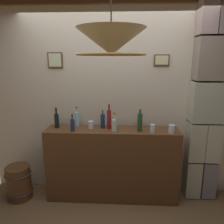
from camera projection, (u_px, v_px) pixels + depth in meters
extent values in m
cube|color=beige|center=(113.00, 97.00, 3.05)|extent=(3.55, 0.08, 2.79)
cube|color=brown|center=(55.00, 60.00, 2.92)|extent=(0.20, 0.03, 0.20)
cube|color=beige|center=(55.00, 60.00, 2.91)|extent=(0.17, 0.01, 0.17)
cube|color=brown|center=(162.00, 60.00, 2.85)|extent=(0.20, 0.03, 0.15)
cube|color=beige|center=(162.00, 60.00, 2.83)|extent=(0.17, 0.01, 0.12)
cube|color=#BDB69E|center=(191.00, 176.00, 3.12)|extent=(0.20, 0.32, 0.53)
cube|color=gray|center=(206.00, 176.00, 3.11)|extent=(0.19, 0.32, 0.53)
cube|color=beige|center=(194.00, 140.00, 2.99)|extent=(0.21, 0.32, 0.53)
cube|color=beige|center=(210.00, 141.00, 2.98)|extent=(0.20, 0.32, 0.53)
cube|color=#B8BCA7|center=(206.00, 102.00, 2.86)|extent=(0.43, 0.32, 0.53)
cube|color=gray|center=(211.00, 59.00, 2.73)|extent=(0.40, 0.32, 0.53)
cube|color=#A68E8A|center=(207.00, 12.00, 2.60)|extent=(0.19, 0.32, 0.53)
cube|color=brown|center=(112.00, 164.00, 3.00)|extent=(1.78, 0.38, 1.00)
cylinder|color=navy|center=(73.00, 125.00, 2.80)|extent=(0.05, 0.05, 0.16)
cylinder|color=navy|center=(72.00, 117.00, 2.77)|extent=(0.02, 0.02, 0.06)
cylinder|color=black|center=(72.00, 115.00, 2.76)|extent=(0.02, 0.02, 0.01)
cylinder|color=navy|center=(103.00, 121.00, 2.92)|extent=(0.06, 0.06, 0.19)
cylinder|color=navy|center=(103.00, 112.00, 2.89)|extent=(0.02, 0.02, 0.05)
cylinder|color=#B7932D|center=(103.00, 110.00, 2.89)|extent=(0.02, 0.02, 0.01)
cylinder|color=#1B4A25|center=(140.00, 122.00, 2.79)|extent=(0.06, 0.06, 0.23)
cylinder|color=#1B4A25|center=(140.00, 112.00, 2.75)|extent=(0.03, 0.03, 0.06)
cylinder|color=#B7932D|center=(140.00, 109.00, 2.75)|extent=(0.03, 0.03, 0.01)
cylinder|color=silver|center=(114.00, 125.00, 2.80)|extent=(0.07, 0.07, 0.15)
cylinder|color=silver|center=(114.00, 117.00, 2.77)|extent=(0.03, 0.03, 0.08)
cylinder|color=maroon|center=(114.00, 113.00, 2.76)|extent=(0.03, 0.03, 0.01)
cylinder|color=maroon|center=(109.00, 120.00, 2.88)|extent=(0.06, 0.06, 0.25)
cylinder|color=maroon|center=(109.00, 107.00, 2.84)|extent=(0.02, 0.02, 0.08)
cylinder|color=#B7932D|center=(109.00, 104.00, 2.83)|extent=(0.03, 0.03, 0.01)
cylinder|color=black|center=(57.00, 121.00, 2.93)|extent=(0.06, 0.06, 0.19)
cylinder|color=black|center=(56.00, 111.00, 2.90)|extent=(0.03, 0.03, 0.08)
cylinder|color=maroon|center=(56.00, 108.00, 2.89)|extent=(0.03, 0.03, 0.01)
cylinder|color=#A9D2DC|center=(77.00, 119.00, 3.00)|extent=(0.06, 0.06, 0.20)
cylinder|color=#A9D2DC|center=(77.00, 110.00, 2.97)|extent=(0.02, 0.02, 0.06)
cylinder|color=black|center=(77.00, 108.00, 2.97)|extent=(0.03, 0.03, 0.01)
cylinder|color=maroon|center=(140.00, 122.00, 2.96)|extent=(0.05, 0.05, 0.15)
cylinder|color=maroon|center=(140.00, 114.00, 2.94)|extent=(0.02, 0.02, 0.06)
cylinder|color=black|center=(140.00, 112.00, 2.93)|extent=(0.02, 0.02, 0.01)
cylinder|color=silver|center=(172.00, 129.00, 2.73)|extent=(0.08, 0.08, 0.10)
cylinder|color=silver|center=(153.00, 128.00, 2.75)|extent=(0.07, 0.07, 0.10)
cylinder|color=silver|center=(91.00, 125.00, 2.91)|extent=(0.07, 0.07, 0.10)
cone|color=beige|center=(111.00, 42.00, 1.75)|extent=(0.57, 0.57, 0.21)
torus|color=#AD8433|center=(111.00, 55.00, 1.78)|extent=(0.58, 0.58, 0.02)
cylinder|color=brown|center=(19.00, 182.00, 3.02)|extent=(0.33, 0.33, 0.48)
torus|color=#333338|center=(18.00, 174.00, 2.99)|extent=(0.35, 0.35, 0.02)
torus|color=#333338|center=(20.00, 191.00, 3.05)|extent=(0.35, 0.35, 0.02)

